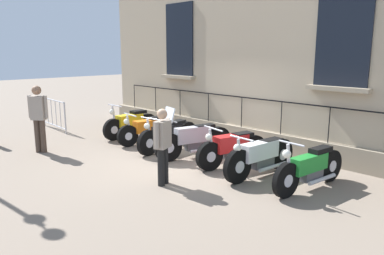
{
  "coord_description": "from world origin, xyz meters",
  "views": [
    {
      "loc": [
        5.98,
        6.47,
        2.66
      ],
      "look_at": [
        -0.26,
        0.0,
        0.8
      ],
      "focal_mm": 34.83,
      "sensor_mm": 36.0,
      "label": 1
    }
  ],
  "objects_px": {
    "motorcycle_yellow": "(131,123)",
    "motorcycle_white": "(260,156)",
    "motorcycle_red": "(232,148)",
    "motorcycle_green": "(310,168)",
    "motorcycle_black": "(168,135)",
    "motorcycle_silver": "(193,140)",
    "pedestrian_walking": "(38,115)",
    "motorcycle_orange": "(148,130)",
    "crowd_barrier": "(54,113)",
    "pedestrian_standing": "(163,143)"
  },
  "relations": [
    {
      "from": "motorcycle_red",
      "to": "motorcycle_white",
      "type": "distance_m",
      "value": 0.89
    },
    {
      "from": "motorcycle_orange",
      "to": "motorcycle_black",
      "type": "relative_size",
      "value": 0.9
    },
    {
      "from": "motorcycle_orange",
      "to": "motorcycle_white",
      "type": "relative_size",
      "value": 0.93
    },
    {
      "from": "motorcycle_green",
      "to": "motorcycle_black",
      "type": "bearing_deg",
      "value": -89.21
    },
    {
      "from": "motorcycle_red",
      "to": "motorcycle_green",
      "type": "relative_size",
      "value": 0.92
    },
    {
      "from": "motorcycle_yellow",
      "to": "motorcycle_white",
      "type": "distance_m",
      "value": 5.02
    },
    {
      "from": "motorcycle_silver",
      "to": "pedestrian_walking",
      "type": "height_order",
      "value": "pedestrian_walking"
    },
    {
      "from": "motorcycle_orange",
      "to": "pedestrian_walking",
      "type": "bearing_deg",
      "value": -24.46
    },
    {
      "from": "motorcycle_black",
      "to": "pedestrian_standing",
      "type": "relative_size",
      "value": 1.42
    },
    {
      "from": "motorcycle_red",
      "to": "motorcycle_white",
      "type": "height_order",
      "value": "motorcycle_red"
    },
    {
      "from": "motorcycle_orange",
      "to": "motorcycle_black",
      "type": "bearing_deg",
      "value": 87.19
    },
    {
      "from": "motorcycle_yellow",
      "to": "motorcycle_green",
      "type": "bearing_deg",
      "value": 89.11
    },
    {
      "from": "motorcycle_yellow",
      "to": "motorcycle_red",
      "type": "bearing_deg",
      "value": 89.51
    },
    {
      "from": "crowd_barrier",
      "to": "pedestrian_standing",
      "type": "relative_size",
      "value": 1.23
    },
    {
      "from": "motorcycle_black",
      "to": "crowd_barrier",
      "type": "relative_size",
      "value": 1.15
    },
    {
      "from": "motorcycle_orange",
      "to": "motorcycle_white",
      "type": "distance_m",
      "value": 3.99
    },
    {
      "from": "pedestrian_walking",
      "to": "motorcycle_silver",
      "type": "bearing_deg",
      "value": 129.32
    },
    {
      "from": "motorcycle_silver",
      "to": "motorcycle_yellow",
      "type": "bearing_deg",
      "value": -93.28
    },
    {
      "from": "motorcycle_silver",
      "to": "motorcycle_green",
      "type": "distance_m",
      "value": 3.16
    },
    {
      "from": "motorcycle_black",
      "to": "motorcycle_silver",
      "type": "xyz_separation_m",
      "value": [
        0.02,
        0.99,
        0.03
      ]
    },
    {
      "from": "motorcycle_black",
      "to": "motorcycle_red",
      "type": "height_order",
      "value": "motorcycle_black"
    },
    {
      "from": "motorcycle_yellow",
      "to": "motorcycle_red",
      "type": "relative_size",
      "value": 1.02
    },
    {
      "from": "pedestrian_standing",
      "to": "motorcycle_yellow",
      "type": "bearing_deg",
      "value": -116.52
    },
    {
      "from": "motorcycle_yellow",
      "to": "motorcycle_black",
      "type": "xyz_separation_m",
      "value": [
        0.15,
        1.99,
        -0.01
      ]
    },
    {
      "from": "motorcycle_green",
      "to": "pedestrian_walking",
      "type": "relative_size",
      "value": 1.19
    },
    {
      "from": "motorcycle_white",
      "to": "pedestrian_standing",
      "type": "bearing_deg",
      "value": -29.93
    },
    {
      "from": "motorcycle_orange",
      "to": "motorcycle_yellow",
      "type": "bearing_deg",
      "value": -95.86
    },
    {
      "from": "motorcycle_orange",
      "to": "crowd_barrier",
      "type": "xyz_separation_m",
      "value": [
        1.13,
        -3.77,
        0.15
      ]
    },
    {
      "from": "pedestrian_walking",
      "to": "pedestrian_standing",
      "type": "bearing_deg",
      "value": 100.65
    },
    {
      "from": "motorcycle_yellow",
      "to": "motorcycle_green",
      "type": "relative_size",
      "value": 0.94
    },
    {
      "from": "motorcycle_silver",
      "to": "motorcycle_white",
      "type": "bearing_deg",
      "value": 90.68
    },
    {
      "from": "motorcycle_white",
      "to": "motorcycle_silver",
      "type": "bearing_deg",
      "value": -89.32
    },
    {
      "from": "pedestrian_standing",
      "to": "motorcycle_green",
      "type": "bearing_deg",
      "value": 130.85
    },
    {
      "from": "motorcycle_yellow",
      "to": "pedestrian_walking",
      "type": "xyz_separation_m",
      "value": [
        2.76,
        -0.18,
        0.58
      ]
    },
    {
      "from": "motorcycle_yellow",
      "to": "motorcycle_white",
      "type": "relative_size",
      "value": 0.92
    },
    {
      "from": "motorcycle_yellow",
      "to": "pedestrian_walking",
      "type": "relative_size",
      "value": 1.11
    },
    {
      "from": "motorcycle_orange",
      "to": "motorcycle_white",
      "type": "height_order",
      "value": "motorcycle_white"
    },
    {
      "from": "pedestrian_standing",
      "to": "pedestrian_walking",
      "type": "bearing_deg",
      "value": -79.35
    },
    {
      "from": "motorcycle_silver",
      "to": "crowd_barrier",
      "type": "bearing_deg",
      "value": -79.43
    },
    {
      "from": "motorcycle_yellow",
      "to": "crowd_barrier",
      "type": "distance_m",
      "value": 3.02
    },
    {
      "from": "motorcycle_white",
      "to": "pedestrian_walking",
      "type": "bearing_deg",
      "value": -63.33
    },
    {
      "from": "motorcycle_red",
      "to": "motorcycle_white",
      "type": "xyz_separation_m",
      "value": [
        0.11,
        0.88,
        0.02
      ]
    },
    {
      "from": "motorcycle_orange",
      "to": "motorcycle_black",
      "type": "xyz_separation_m",
      "value": [
        0.05,
        0.97,
        0.01
      ]
    },
    {
      "from": "motorcycle_black",
      "to": "motorcycle_red",
      "type": "xyz_separation_m",
      "value": [
        -0.12,
        2.15,
        0.01
      ]
    },
    {
      "from": "motorcycle_black",
      "to": "motorcycle_red",
      "type": "relative_size",
      "value": 1.13
    },
    {
      "from": "motorcycle_orange",
      "to": "pedestrian_walking",
      "type": "relative_size",
      "value": 1.12
    },
    {
      "from": "crowd_barrier",
      "to": "pedestrian_standing",
      "type": "height_order",
      "value": "pedestrian_standing"
    },
    {
      "from": "motorcycle_yellow",
      "to": "motorcycle_orange",
      "type": "distance_m",
      "value": 1.03
    },
    {
      "from": "motorcycle_black",
      "to": "motorcycle_silver",
      "type": "relative_size",
      "value": 1.02
    },
    {
      "from": "pedestrian_standing",
      "to": "crowd_barrier",
      "type": "bearing_deg",
      "value": -96.28
    }
  ]
}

